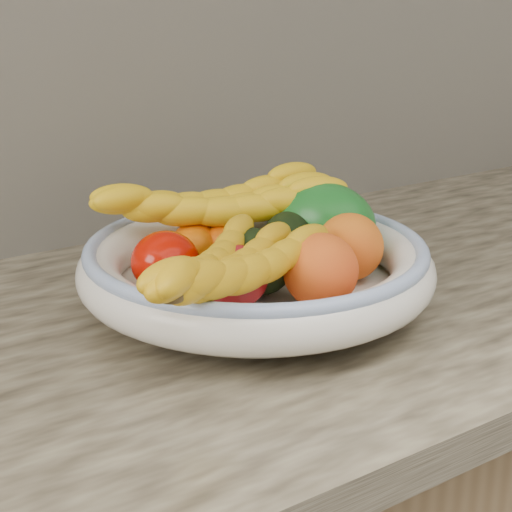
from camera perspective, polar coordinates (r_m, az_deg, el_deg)
The scene contains 14 objects.
fruit_bowl at distance 0.86m, azimuth 0.00°, elevation -0.72°, with size 0.39×0.39×0.08m.
clementine_back_left at distance 0.91m, azimuth -4.60°, elevation 0.71°, with size 0.05×0.05×0.05m, color orange.
clementine_back_right at distance 0.96m, azimuth -2.43°, elevation 1.70°, with size 0.05×0.05×0.04m, color orange.
clementine_back_mid at distance 0.92m, azimuth -2.39°, elevation 0.96°, with size 0.05×0.05×0.05m, color #DC5704.
clementine_extra at distance 0.92m, azimuth -4.46°, elevation 0.94°, with size 0.05×0.05×0.05m, color #F26005.
tomato_left at distance 0.84m, azimuth -6.61°, elevation -0.43°, with size 0.07×0.07×0.07m, color #BF0C00.
tomato_near_left at distance 0.79m, azimuth -1.65°, elevation -1.48°, with size 0.07×0.07×0.07m, color #A01017.
avocado_center at distance 0.83m, azimuth -0.18°, elevation -0.36°, with size 0.07×0.10×0.07m, color black.
avocado_right at distance 0.90m, azimuth 2.44°, elevation 1.26°, with size 0.06×0.09×0.06m, color black.
green_mango at distance 0.93m, azimuth 4.71°, elevation 2.50°, with size 0.09×0.14×0.10m, color #105818.
peach_front at distance 0.80m, azimuth 4.73°, elevation -1.06°, with size 0.08×0.08×0.08m, color orange.
peach_right at distance 0.87m, azimuth 6.83°, elevation 0.67°, with size 0.08×0.08×0.08m, color orange.
banana_bunch_back at distance 0.93m, azimuth -2.82°, elevation 3.29°, with size 0.31×0.11×0.09m, color yellow, non-canonical shape.
banana_bunch_front at distance 0.74m, azimuth -2.03°, elevation -1.41°, with size 0.28×0.11×0.08m, color gold, non-canonical shape.
Camera 1 is at (-0.45, 0.98, 1.24)m, focal length 55.00 mm.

